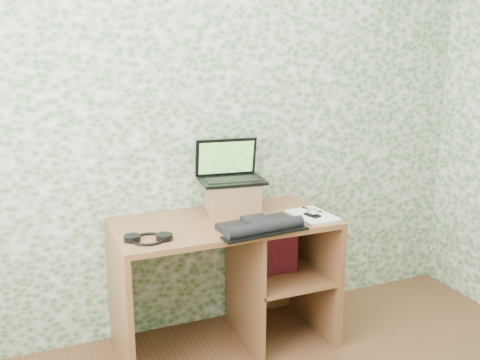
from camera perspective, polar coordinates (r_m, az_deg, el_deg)
name	(u,v)px	position (r m, az deg, el deg)	size (l,w,h in m)	color
wall_back	(204,113)	(3.09, -3.86, 7.11)	(3.50, 3.50, 0.00)	white
desk	(235,262)	(3.08, -0.51, -8.75)	(1.20, 0.60, 0.75)	brown
riser	(232,197)	(3.07, -0.82, -1.79)	(0.28, 0.24, 0.17)	olive
laptop	(230,171)	(3.07, -1.10, 0.94)	(0.38, 0.29, 0.24)	black
keyboard	(260,226)	(2.77, 2.19, -4.92)	(0.48, 0.28, 0.07)	black
headphones	(148,238)	(2.67, -9.74, -6.15)	(0.23, 0.21, 0.03)	black
notepad	(312,215)	(3.02, 7.72, -3.77)	(0.20, 0.28, 0.01)	silver
mouse	(312,213)	(2.98, 7.73, -3.52)	(0.06, 0.10, 0.03)	#BABABD
pen	(312,210)	(3.09, 7.70, -3.14)	(0.01, 0.01, 0.14)	black
red_box	(277,250)	(3.13, 3.94, -7.41)	(0.24, 0.08, 0.28)	maroon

